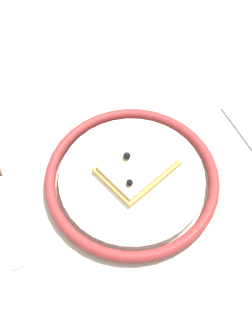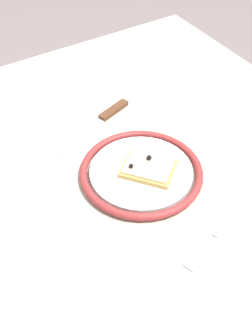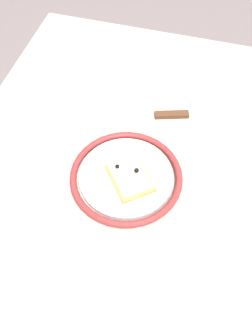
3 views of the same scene
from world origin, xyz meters
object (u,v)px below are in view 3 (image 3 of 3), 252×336
(plate, at_px, (126,177))
(pizza_slice_near, at_px, (130,178))
(knife, at_px, (159,115))
(dining_table, at_px, (147,181))
(fork, at_px, (116,265))

(plate, height_order, pizza_slice_near, pizza_slice_near)
(knife, bearing_deg, dining_table, -176.41)
(plate, xyz_separation_m, fork, (-0.21, -0.04, -0.01))
(knife, height_order, fork, knife)
(pizza_slice_near, relative_size, knife, 0.58)
(plate, bearing_deg, knife, -8.50)
(dining_table, xyz_separation_m, pizza_slice_near, (-0.07, 0.03, 0.11))
(dining_table, distance_m, plate, 0.12)
(dining_table, distance_m, pizza_slice_near, 0.13)
(dining_table, height_order, knife, knife)
(dining_table, bearing_deg, knife, 3.59)
(pizza_slice_near, bearing_deg, knife, -5.00)
(pizza_slice_near, bearing_deg, plate, 58.04)
(dining_table, relative_size, plate, 3.87)
(pizza_slice_near, height_order, fork, pizza_slice_near)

